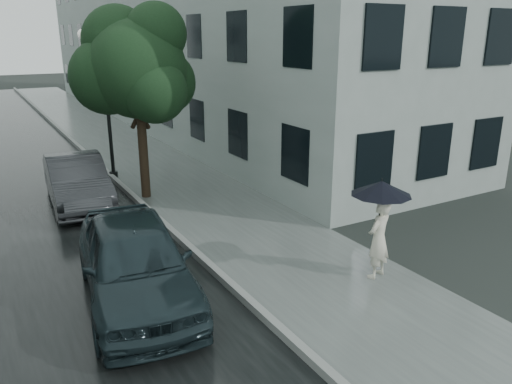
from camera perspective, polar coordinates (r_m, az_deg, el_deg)
ground at (r=10.50m, az=4.88°, el=-8.92°), size 120.00×120.00×0.00m
sidewalk at (r=21.00m, az=-13.53°, el=4.26°), size 3.50×60.00×0.01m
kerb_near at (r=20.56m, az=-18.41°, el=3.76°), size 0.15×60.00×0.15m
building_near at (r=29.28m, az=-8.48°, el=17.08°), size 7.02×36.00×9.00m
pedestrian at (r=10.17m, az=13.83°, el=-5.23°), size 0.68×0.55×1.63m
umbrella at (r=9.84m, az=14.14°, el=0.44°), size 1.27×1.27×1.12m
street_tree at (r=14.81m, az=-13.53°, el=13.68°), size 3.61×3.28×5.55m
lamp_post at (r=17.23m, az=-17.24°, el=10.50°), size 0.84×0.39×4.83m
car_near at (r=9.31m, az=-13.64°, el=-7.67°), size 2.43×4.76×1.55m
car_far at (r=15.00m, az=-19.79°, el=1.19°), size 1.74×4.33×1.40m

